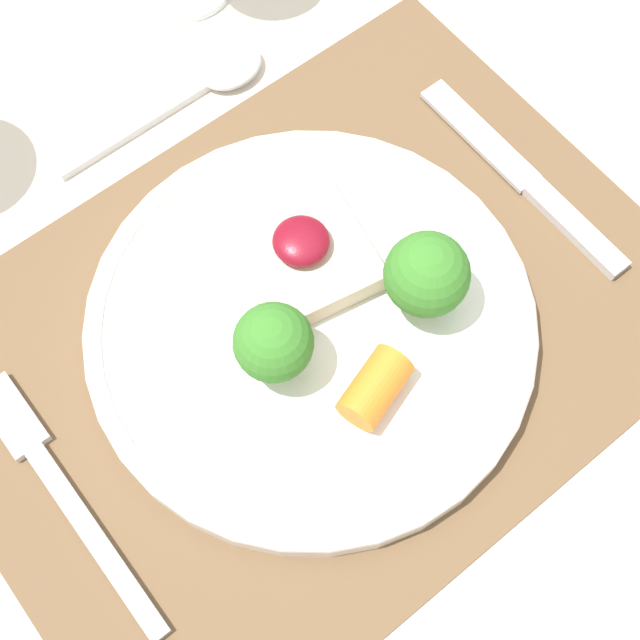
{
  "coord_description": "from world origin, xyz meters",
  "views": [
    {
      "loc": [
        -0.13,
        -0.18,
        1.29
      ],
      "look_at": [
        0.0,
        -0.0,
        0.78
      ],
      "focal_mm": 50.0,
      "sensor_mm": 36.0,
      "label": 1
    }
  ],
  "objects_px": {
    "knife": "(534,188)",
    "spoon": "(208,79)",
    "dinner_plate": "(323,320)",
    "fork": "(58,484)"
  },
  "relations": [
    {
      "from": "knife",
      "to": "spoon",
      "type": "bearing_deg",
      "value": 120.17
    },
    {
      "from": "dinner_plate",
      "to": "spoon",
      "type": "relative_size",
      "value": 1.63
    },
    {
      "from": "fork",
      "to": "spoon",
      "type": "relative_size",
      "value": 1.08
    },
    {
      "from": "knife",
      "to": "spoon",
      "type": "relative_size",
      "value": 1.08
    },
    {
      "from": "dinner_plate",
      "to": "fork",
      "type": "distance_m",
      "value": 0.19
    },
    {
      "from": "dinner_plate",
      "to": "spoon",
      "type": "bearing_deg",
      "value": 74.7
    },
    {
      "from": "knife",
      "to": "fork",
      "type": "bearing_deg",
      "value": 176.14
    },
    {
      "from": "dinner_plate",
      "to": "spoon",
      "type": "xyz_separation_m",
      "value": [
        0.06,
        0.21,
        -0.01
      ]
    },
    {
      "from": "fork",
      "to": "knife",
      "type": "height_order",
      "value": "knife"
    },
    {
      "from": "fork",
      "to": "knife",
      "type": "relative_size",
      "value": 1.0
    }
  ]
}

